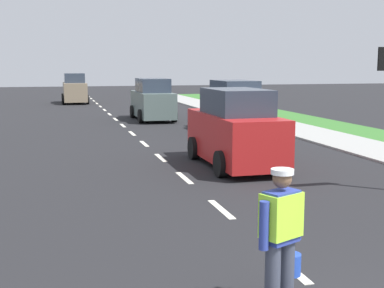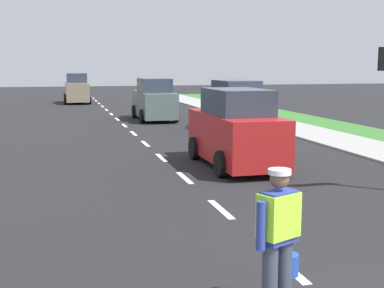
# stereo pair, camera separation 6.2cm
# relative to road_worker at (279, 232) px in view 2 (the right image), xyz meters

# --- Properties ---
(ground_plane) EXTENTS (96.00, 96.00, 0.00)m
(ground_plane) POSITION_rel_road_worker_xyz_m (0.66, 19.52, -0.93)
(ground_plane) COLOR black
(lane_center_line) EXTENTS (0.14, 46.40, 0.01)m
(lane_center_line) POSITION_rel_road_worker_xyz_m (0.66, 23.72, -0.93)
(lane_center_line) COLOR silver
(lane_center_line) RESTS_ON ground
(road_worker) EXTENTS (0.67, 0.57, 1.67)m
(road_worker) POSITION_rel_road_worker_xyz_m (0.00, 0.00, 0.00)
(road_worker) COLOR #383D4C
(road_worker) RESTS_ON ground
(car_parked_far) EXTENTS (1.94, 4.31, 2.19)m
(car_parked_far) POSITION_rel_road_worker_xyz_m (4.95, 15.75, 0.09)
(car_parked_far) COLOR silver
(car_parked_far) RESTS_ON ground
(car_outgoing_far) EXTENTS (1.91, 4.35, 2.15)m
(car_outgoing_far) POSITION_rel_road_worker_xyz_m (2.50, 21.43, 0.07)
(car_outgoing_far) COLOR slate
(car_outgoing_far) RESTS_ON ground
(car_outgoing_ahead) EXTENTS (1.88, 4.28, 2.17)m
(car_outgoing_ahead) POSITION_rel_road_worker_xyz_m (2.41, 8.42, 0.08)
(car_outgoing_ahead) COLOR red
(car_outgoing_ahead) RESTS_ON ground
(car_oncoming_third) EXTENTS (1.91, 4.09, 2.24)m
(car_oncoming_third) POSITION_rel_road_worker_xyz_m (-0.90, 34.93, 0.11)
(car_oncoming_third) COLOR gray
(car_oncoming_third) RESTS_ON ground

